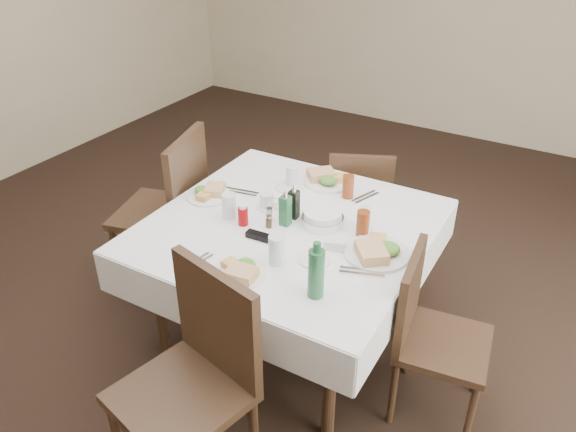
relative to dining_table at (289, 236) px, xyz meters
The scene contains 33 objects.
ground_plane 0.71m from the dining_table, 169.44° to the right, with size 7.00×7.00×0.00m, color black.
room_shell 1.04m from the dining_table, 169.44° to the right, with size 6.04×7.04×2.80m.
dining_table is the anchor object (origin of this frame).
chair_north 0.89m from the dining_table, 89.02° to the left, with size 0.53×0.53×0.85m.
chair_south 0.90m from the dining_table, 84.11° to the right, with size 0.57×0.57×1.00m.
chair_east 0.82m from the dining_table, ahead, with size 0.46×0.46×0.86m.
chair_west 0.89m from the dining_table, behind, with size 0.60×0.60×1.03m.
meal_north 0.51m from the dining_table, 94.70° to the left, with size 0.29×0.29×0.06m.
meal_south 0.49m from the dining_table, 86.26° to the right, with size 0.25×0.25×0.05m.
meal_east 0.51m from the dining_table, ahead, with size 0.31×0.31×0.07m.
meal_west 0.54m from the dining_table, behind, with size 0.25×0.25×0.05m.
side_plate_a 0.39m from the dining_table, 119.84° to the left, with size 0.16×0.16×0.01m.
side_plate_b 0.35m from the dining_table, 39.58° to the right, with size 0.15×0.15×0.01m.
water_n 0.43m from the dining_table, 118.19° to the left, with size 0.07×0.07×0.12m.
water_s 0.37m from the dining_table, 69.01° to the right, with size 0.08×0.08×0.14m.
water_e 0.40m from the dining_table, 27.02° to the left, with size 0.06×0.06×0.11m.
water_w 0.35m from the dining_table, 161.16° to the right, with size 0.07×0.07×0.14m.
iced_tea_a 0.45m from the dining_table, 71.56° to the left, with size 0.06×0.06×0.13m.
iced_tea_b 0.40m from the dining_table, 14.69° to the left, with size 0.06×0.06×0.13m.
bread_basket 0.20m from the dining_table, 32.47° to the left, with size 0.22×0.22×0.07m.
oil_cruet_dark 0.18m from the dining_table, 99.68° to the left, with size 0.05×0.05×0.20m.
oil_cruet_green 0.17m from the dining_table, 134.31° to the right, with size 0.05×0.05×0.21m.
ketchup_bottle 0.27m from the dining_table, 148.10° to the right, with size 0.05×0.05×0.11m.
salt_shaker 0.16m from the dining_table, 164.21° to the right, with size 0.03×0.03×0.08m.
pepper_shaker 0.15m from the dining_table, 132.15° to the right, with size 0.03×0.03×0.07m.
coffee_mug 0.23m from the dining_table, 156.12° to the left, with size 0.13×0.12×0.09m.
sunglasses 0.22m from the dining_table, 105.85° to the right, with size 0.14×0.05×0.03m.
green_bottle 0.61m from the dining_table, 48.54° to the right, with size 0.07×0.07×0.27m.
sugar_caddy 0.33m from the dining_table, 15.88° to the right, with size 0.11×0.09×0.05m.
cutlery_n 0.51m from the dining_table, 63.45° to the left, with size 0.10×0.19×0.01m.
cutlery_s 0.55m from the dining_table, 110.22° to the right, with size 0.06×0.18×0.01m.
cutlery_e 0.54m from the dining_table, 21.45° to the right, with size 0.21×0.11×0.01m.
cutlery_w 0.44m from the dining_table, 159.78° to the left, with size 0.21×0.09×0.01m.
Camera 1 is at (1.41, -2.07, 2.27)m, focal length 35.00 mm.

